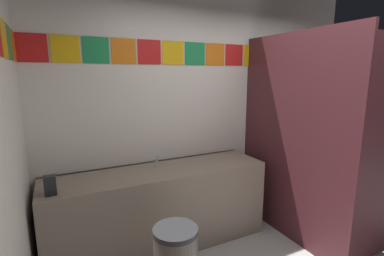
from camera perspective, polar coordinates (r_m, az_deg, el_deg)
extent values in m
cube|color=silver|center=(3.40, 4.20, 4.66)|extent=(3.96, 0.08, 2.83)
cube|color=red|center=(2.87, -29.82, 14.00)|extent=(0.25, 0.01, 0.25)
cube|color=yellow|center=(2.87, -24.40, 14.45)|extent=(0.25, 0.01, 0.25)
cube|color=#1E8C4C|center=(2.90, -19.01, 14.78)|extent=(0.25, 0.01, 0.25)
cube|color=orange|center=(2.95, -13.74, 14.98)|extent=(0.25, 0.01, 0.25)
cube|color=red|center=(3.02, -8.68, 15.06)|extent=(0.25, 0.01, 0.25)
cube|color=yellow|center=(3.11, -3.89, 15.03)|extent=(0.25, 0.01, 0.25)
cube|color=#1E8C4C|center=(3.22, 0.60, 14.91)|extent=(0.25, 0.01, 0.25)
cube|color=orange|center=(3.35, 4.76, 14.72)|extent=(0.25, 0.01, 0.25)
cube|color=red|center=(3.49, 8.59, 14.48)|extent=(0.25, 0.01, 0.25)
cube|color=yellow|center=(3.65, 12.09, 14.20)|extent=(0.25, 0.01, 0.25)
cube|color=#1E8C4C|center=(3.82, 15.29, 13.91)|extent=(0.25, 0.01, 0.25)
cube|color=orange|center=(4.00, 18.20, 13.60)|extent=(0.25, 0.01, 0.25)
cube|color=red|center=(4.19, 20.85, 13.29)|extent=(0.25, 0.01, 0.25)
cube|color=yellow|center=(4.39, 23.25, 12.99)|extent=(0.25, 0.01, 0.25)
cube|color=#1E8C4C|center=(4.59, 25.45, 12.69)|extent=(0.25, 0.01, 0.25)
cube|color=yellow|center=(2.23, -34.01, 14.89)|extent=(0.01, 0.25, 0.25)
cube|color=#1E8C4C|center=(2.49, -33.26, 14.36)|extent=(0.01, 0.25, 0.25)
cube|color=orange|center=(2.75, -32.65, 13.92)|extent=(0.01, 0.25, 0.25)
cube|color=gray|center=(3.05, -6.43, -15.81)|extent=(2.23, 0.60, 0.83)
cube|color=gray|center=(3.15, -8.37, -7.56)|extent=(2.23, 0.03, 0.08)
cylinder|color=silver|center=(2.88, -6.38, -9.65)|extent=(0.34, 0.34, 0.10)
cylinder|color=silver|center=(2.98, -7.35, -7.34)|extent=(0.04, 0.04, 0.05)
cylinder|color=silver|center=(2.91, -7.06, -6.31)|extent=(0.02, 0.06, 0.09)
cube|color=black|center=(2.54, -26.95, -10.40)|extent=(0.09, 0.07, 0.16)
cylinder|color=black|center=(2.52, -26.83, -12.02)|extent=(0.02, 0.02, 0.03)
cube|color=#471E23|center=(3.14, 19.54, -2.23)|extent=(0.04, 1.52, 2.20)
cylinder|color=silver|center=(2.69, 31.33, -2.93)|extent=(0.02, 0.02, 0.10)
cylinder|color=white|center=(3.98, 22.49, -13.41)|extent=(0.38, 0.38, 0.40)
torus|color=white|center=(3.90, 22.72, -10.52)|extent=(0.39, 0.39, 0.05)
cube|color=white|center=(3.98, 20.59, -7.57)|extent=(0.34, 0.17, 0.34)
cylinder|color=#262628|center=(2.24, -3.40, -20.20)|extent=(0.35, 0.35, 0.04)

